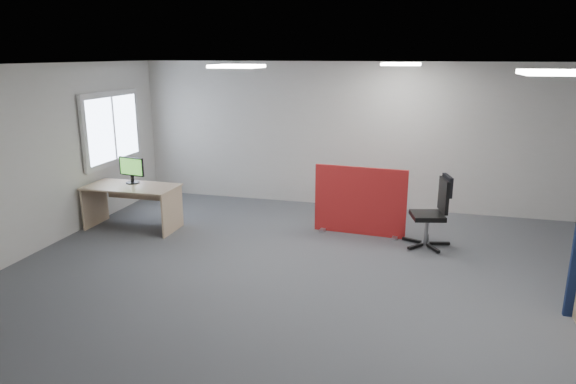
% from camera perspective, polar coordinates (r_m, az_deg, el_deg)
% --- Properties ---
extents(floor, '(9.00, 9.00, 0.00)m').
position_cam_1_polar(floor, '(6.67, 5.75, -10.04)').
color(floor, '#54565C').
rests_on(floor, ground).
extents(ceiling, '(9.00, 7.00, 0.02)m').
position_cam_1_polar(ceiling, '(6.05, 6.43, 13.82)').
color(ceiling, white).
rests_on(ceiling, wall_back).
extents(wall_back, '(9.00, 0.02, 2.70)m').
position_cam_1_polar(wall_back, '(9.63, 9.34, 6.08)').
color(wall_back, silver).
rests_on(wall_back, floor).
extents(wall_front, '(9.00, 0.02, 2.70)m').
position_cam_1_polar(wall_front, '(3.02, -4.67, -14.19)').
color(wall_front, silver).
rests_on(wall_front, floor).
extents(wall_left, '(0.02, 7.00, 2.70)m').
position_cam_1_polar(wall_left, '(8.19, -26.84, 3.08)').
color(wall_left, silver).
rests_on(wall_left, floor).
extents(window, '(0.06, 1.70, 1.30)m').
position_cam_1_polar(window, '(9.68, -18.92, 6.72)').
color(window, white).
rests_on(window, wall_left).
extents(ceiling_lights, '(4.10, 4.10, 0.04)m').
position_cam_1_polar(ceiling_lights, '(6.67, 10.22, 13.53)').
color(ceiling_lights, white).
rests_on(ceiling_lights, ceiling).
extents(red_divider, '(1.48, 0.30, 1.11)m').
position_cam_1_polar(red_divider, '(8.27, 7.99, -1.08)').
color(red_divider, '#A91522').
rests_on(red_divider, floor).
extents(second_desk, '(1.50, 0.75, 0.73)m').
position_cam_1_polar(second_desk, '(8.88, -16.82, -0.43)').
color(second_desk, tan).
rests_on(second_desk, floor).
extents(monitor_second, '(0.49, 0.22, 0.44)m').
position_cam_1_polar(monitor_second, '(8.93, -17.00, 2.45)').
color(monitor_second, black).
rests_on(monitor_second, second_desk).
extents(office_chair, '(0.72, 0.70, 1.08)m').
position_cam_1_polar(office_chair, '(7.97, 16.06, -1.64)').
color(office_chair, black).
rests_on(office_chair, floor).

